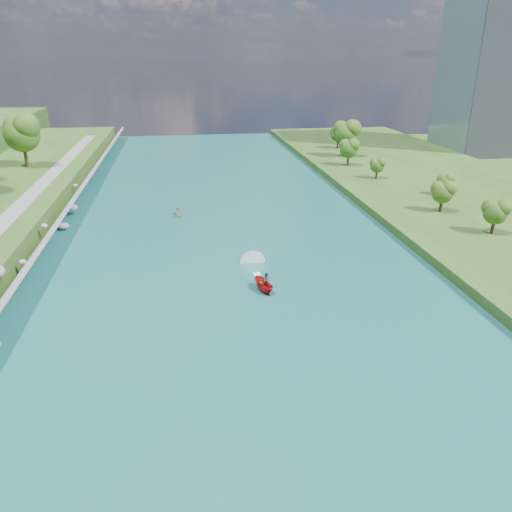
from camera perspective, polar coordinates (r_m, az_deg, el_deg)
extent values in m
plane|color=#2D5119|center=(51.06, -0.93, -9.86)|extent=(260.00, 260.00, 0.00)
cube|color=#185C5A|center=(68.72, -3.21, -1.04)|extent=(55.00, 240.00, 0.10)
cube|color=slate|center=(70.72, -24.57, -0.90)|extent=(3.54, 236.00, 4.05)
ellipsoid|color=gray|center=(70.30, -25.10, -0.62)|extent=(0.93, 0.78, 0.69)
ellipsoid|color=gray|center=(81.24, -23.06, 3.17)|extent=(1.00, 0.89, 0.79)
ellipsoid|color=gray|center=(87.99, -21.17, 3.22)|extent=(1.82, 1.59, 1.02)
ellipsoid|color=gray|center=(95.57, -20.22, 5.24)|extent=(1.87, 1.76, 1.09)
ellipsoid|color=gray|center=(106.76, -19.94, 7.59)|extent=(0.94, 0.76, 0.66)
cube|color=gray|center=(163.78, 25.74, 21.15)|extent=(22.00, 22.00, 60.00)
ellipsoid|color=#264A13|center=(124.15, -25.16, 12.35)|extent=(8.17, 8.17, 13.62)
ellipsoid|color=#264A13|center=(83.63, 25.67, 4.40)|extent=(3.82, 3.82, 6.37)
ellipsoid|color=#264A13|center=(92.22, 20.54, 6.70)|extent=(3.85, 3.85, 6.42)
ellipsoid|color=#264A13|center=(104.01, 20.80, 7.85)|extent=(2.91, 2.91, 4.86)
ellipsoid|color=#264A13|center=(113.83, 13.69, 9.94)|extent=(3.28, 3.28, 5.47)
ellipsoid|color=#264A13|center=(126.16, 10.55, 11.86)|extent=(4.63, 4.63, 7.71)
ellipsoid|color=#264A13|center=(137.32, 10.25, 13.44)|extent=(6.76, 6.76, 11.26)
ellipsoid|color=#264A13|center=(149.92, 9.37, 13.45)|extent=(4.42, 4.42, 7.37)
imported|color=#B50E13|center=(60.95, 0.84, -3.33)|extent=(2.53, 4.15, 1.50)
imported|color=#66605B|center=(60.34, 0.53, -3.13)|extent=(0.63, 0.43, 1.70)
imported|color=#66605B|center=(61.29, 1.23, -2.73)|extent=(0.95, 0.82, 1.69)
cube|color=white|center=(63.94, 0.39, -2.77)|extent=(0.90, 5.00, 0.06)
imported|color=#92949A|center=(90.52, -8.93, 4.72)|extent=(3.05, 3.37, 0.57)
imported|color=#66605B|center=(90.34, -8.95, 5.09)|extent=(0.74, 0.63, 1.29)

